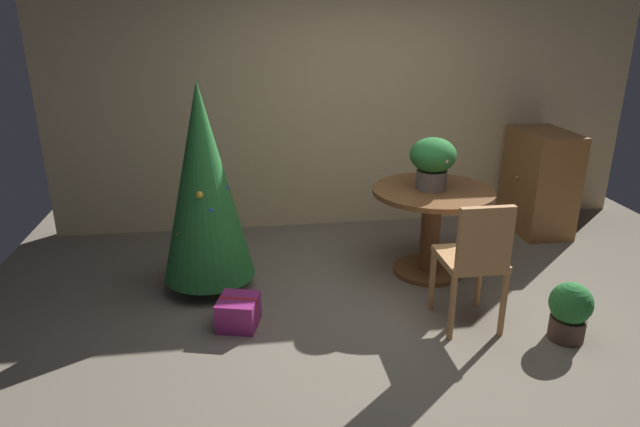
{
  "coord_description": "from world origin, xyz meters",
  "views": [
    {
      "loc": [
        -1.08,
        -3.35,
        2.14
      ],
      "look_at": [
        -0.54,
        0.46,
        0.74
      ],
      "focal_mm": 31.06,
      "sensor_mm": 36.0,
      "label": 1
    }
  ],
  "objects_px": {
    "gift_box_purple": "(238,312)",
    "potted_plant": "(570,310)",
    "flower_vase": "(433,160)",
    "wooden_chair_near": "(475,257)",
    "holiday_tree": "(204,183)",
    "round_dining_table": "(431,217)",
    "wooden_cabinet": "(539,182)"
  },
  "relations": [
    {
      "from": "gift_box_purple",
      "to": "potted_plant",
      "type": "height_order",
      "value": "potted_plant"
    },
    {
      "from": "flower_vase",
      "to": "gift_box_purple",
      "type": "xyz_separation_m",
      "value": [
        -1.62,
        -0.67,
        -0.9
      ]
    },
    {
      "from": "flower_vase",
      "to": "wooden_chair_near",
      "type": "bearing_deg",
      "value": -88.74
    },
    {
      "from": "flower_vase",
      "to": "gift_box_purple",
      "type": "distance_m",
      "value": 1.97
    },
    {
      "from": "wooden_chair_near",
      "to": "holiday_tree",
      "type": "distance_m",
      "value": 2.09
    },
    {
      "from": "flower_vase",
      "to": "holiday_tree",
      "type": "height_order",
      "value": "holiday_tree"
    },
    {
      "from": "holiday_tree",
      "to": "gift_box_purple",
      "type": "relative_size",
      "value": 4.81
    },
    {
      "from": "round_dining_table",
      "to": "potted_plant",
      "type": "distance_m",
      "value": 1.33
    },
    {
      "from": "wooden_cabinet",
      "to": "flower_vase",
      "type": "bearing_deg",
      "value": -150.34
    },
    {
      "from": "holiday_tree",
      "to": "gift_box_purple",
      "type": "distance_m",
      "value": 1.04
    },
    {
      "from": "holiday_tree",
      "to": "potted_plant",
      "type": "distance_m",
      "value": 2.81
    },
    {
      "from": "flower_vase",
      "to": "holiday_tree",
      "type": "relative_size",
      "value": 0.26
    },
    {
      "from": "wooden_chair_near",
      "to": "flower_vase",
      "type": "bearing_deg",
      "value": 91.26
    },
    {
      "from": "wooden_cabinet",
      "to": "holiday_tree",
      "type": "bearing_deg",
      "value": -165.54
    },
    {
      "from": "holiday_tree",
      "to": "wooden_cabinet",
      "type": "distance_m",
      "value": 3.42
    },
    {
      "from": "round_dining_table",
      "to": "holiday_tree",
      "type": "height_order",
      "value": "holiday_tree"
    },
    {
      "from": "gift_box_purple",
      "to": "potted_plant",
      "type": "distance_m",
      "value": 2.31
    },
    {
      "from": "flower_vase",
      "to": "gift_box_purple",
      "type": "relative_size",
      "value": 1.23
    },
    {
      "from": "potted_plant",
      "to": "wooden_chair_near",
      "type": "bearing_deg",
      "value": 159.02
    },
    {
      "from": "round_dining_table",
      "to": "holiday_tree",
      "type": "distance_m",
      "value": 1.9
    },
    {
      "from": "flower_vase",
      "to": "wooden_cabinet",
      "type": "bearing_deg",
      "value": 29.66
    },
    {
      "from": "gift_box_purple",
      "to": "wooden_chair_near",
      "type": "bearing_deg",
      "value": -8.76
    },
    {
      "from": "flower_vase",
      "to": "gift_box_purple",
      "type": "height_order",
      "value": "flower_vase"
    },
    {
      "from": "gift_box_purple",
      "to": "round_dining_table",
      "type": "bearing_deg",
      "value": 21.84
    },
    {
      "from": "flower_vase",
      "to": "wooden_cabinet",
      "type": "xyz_separation_m",
      "value": [
        1.45,
        0.82,
        -0.49
      ]
    },
    {
      "from": "gift_box_purple",
      "to": "wooden_cabinet",
      "type": "bearing_deg",
      "value": 25.94
    },
    {
      "from": "flower_vase",
      "to": "potted_plant",
      "type": "distance_m",
      "value": 1.54
    },
    {
      "from": "wooden_chair_near",
      "to": "wooden_cabinet",
      "type": "relative_size",
      "value": 0.93
    },
    {
      "from": "holiday_tree",
      "to": "round_dining_table",
      "type": "bearing_deg",
      "value": 0.44
    },
    {
      "from": "flower_vase",
      "to": "holiday_tree",
      "type": "distance_m",
      "value": 1.85
    },
    {
      "from": "wooden_chair_near",
      "to": "potted_plant",
      "type": "height_order",
      "value": "wooden_chair_near"
    },
    {
      "from": "wooden_cabinet",
      "to": "wooden_chair_near",
      "type": "bearing_deg",
      "value": -129.3
    }
  ]
}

